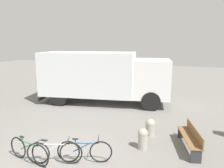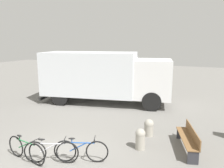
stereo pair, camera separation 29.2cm
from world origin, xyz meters
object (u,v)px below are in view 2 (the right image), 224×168
(delivery_truck, at_px, (104,75))
(bicycle_middle, at_px, (51,152))
(bicycle_near, at_px, (26,150))
(bollard_far_bench, at_px, (149,127))
(bicycle_far, at_px, (81,151))
(park_bench, at_px, (189,138))
(bollard_near_bench, at_px, (140,138))

(delivery_truck, relative_size, bicycle_middle, 4.97)
(bicycle_near, bearing_deg, bollard_far_bench, 56.14)
(bicycle_far, distance_m, bollard_far_bench, 3.17)
(delivery_truck, xyz_separation_m, bicycle_near, (0.60, -7.16, -1.36))
(delivery_truck, distance_m, bollard_far_bench, 5.47)
(park_bench, distance_m, bollard_far_bench, 1.71)
(park_bench, xyz_separation_m, bicycle_middle, (-3.90, -2.56, -0.08))
(bicycle_middle, relative_size, bollard_near_bench, 2.15)
(bollard_far_bench, bearing_deg, delivery_truck, 135.08)
(bicycle_far, bearing_deg, delivery_truck, 88.44)
(delivery_truck, height_order, bicycle_middle, delivery_truck)
(bicycle_middle, bearing_deg, park_bench, 11.87)
(bicycle_far, height_order, bollard_near_bench, bicycle_far)
(bicycle_near, relative_size, bollard_far_bench, 2.52)
(park_bench, height_order, bollard_near_bench, park_bench)
(bicycle_middle, relative_size, bicycle_far, 0.99)
(bicycle_middle, bearing_deg, delivery_truck, 80.20)
(bollard_far_bench, bearing_deg, park_bench, -22.74)
(park_bench, bearing_deg, bollard_near_bench, 93.54)
(bicycle_middle, distance_m, bicycle_far, 0.93)
(bicycle_middle, bearing_deg, bicycle_far, 5.63)
(delivery_truck, xyz_separation_m, bollard_near_bench, (3.74, -4.98, -1.34))
(bollard_near_bench, bearing_deg, bicycle_near, -145.20)
(bicycle_near, height_order, bollard_far_bench, bicycle_near)
(park_bench, xyz_separation_m, bollard_near_bench, (-1.58, -0.58, -0.06))
(bicycle_middle, height_order, bollard_far_bench, bicycle_middle)
(bicycle_near, height_order, bicycle_far, same)
(park_bench, bearing_deg, delivery_truck, 33.82)
(park_bench, distance_m, bollard_near_bench, 1.69)
(park_bench, bearing_deg, bicycle_middle, 106.66)
(park_bench, relative_size, bicycle_far, 1.21)
(bicycle_near, bearing_deg, delivery_truck, 103.53)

